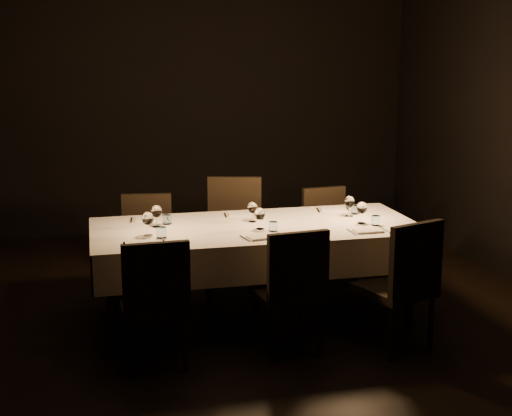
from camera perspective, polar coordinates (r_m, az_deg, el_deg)
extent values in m
cube|color=black|center=(5.75, 0.00, -8.84)|extent=(5.00, 6.00, 0.01)
cube|color=black|center=(8.33, -4.76, 8.40)|extent=(5.00, 0.01, 3.00)
cube|color=black|center=(2.60, 15.25, -1.00)|extent=(5.00, 0.01, 3.00)
cube|color=black|center=(5.53, 0.00, -1.72)|extent=(2.40, 1.00, 0.04)
cylinder|color=black|center=(5.10, -11.35, -7.61)|extent=(0.07, 0.07, 0.71)
cylinder|color=black|center=(5.90, -11.64, -4.85)|extent=(0.07, 0.07, 0.71)
cylinder|color=black|center=(5.61, 12.27, -5.78)|extent=(0.07, 0.07, 0.71)
cylinder|color=black|center=(6.34, 9.04, -3.51)|extent=(0.07, 0.07, 0.71)
cube|color=silver|center=(5.52, 0.00, -1.46)|extent=(2.52, 1.12, 0.01)
cube|color=silver|center=(6.08, -1.19, -1.57)|extent=(2.52, 0.01, 0.28)
cube|color=silver|center=(5.04, 1.44, -4.55)|extent=(2.52, 0.01, 0.28)
cube|color=silver|center=(5.96, 11.83, -2.13)|extent=(0.01, 1.12, 0.28)
cube|color=silver|center=(5.42, -13.04, -3.65)|extent=(0.01, 1.12, 0.28)
cylinder|color=black|center=(5.13, -6.38, -9.33)|extent=(0.04, 0.04, 0.38)
cylinder|color=black|center=(4.80, -5.69, -10.85)|extent=(0.04, 0.04, 0.38)
cylinder|color=black|center=(5.09, -10.36, -9.63)|extent=(0.04, 0.04, 0.38)
cylinder|color=black|center=(4.76, -9.96, -11.20)|extent=(0.04, 0.04, 0.38)
cube|color=black|center=(4.86, -8.18, -7.88)|extent=(0.45, 0.45, 0.06)
cube|color=black|center=(4.60, -7.97, -5.59)|extent=(0.43, 0.07, 0.47)
cube|color=silver|center=(5.02, -8.93, -2.86)|extent=(0.22, 0.15, 0.02)
cube|color=silver|center=(5.02, -10.49, -3.00)|extent=(0.02, 0.20, 0.01)
cube|color=silver|center=(5.04, -7.37, -2.83)|extent=(0.02, 0.20, 0.01)
cylinder|color=silver|center=(5.20, -7.58, -1.94)|extent=(0.07, 0.07, 0.08)
cylinder|color=white|center=(5.28, -8.61, -2.16)|extent=(0.07, 0.07, 0.00)
cylinder|color=white|center=(5.27, -8.63, -1.70)|extent=(0.01, 0.01, 0.08)
ellipsoid|color=white|center=(5.25, -8.66, -0.83)|extent=(0.09, 0.09, 0.10)
cylinder|color=black|center=(5.34, 3.55, -8.36)|extent=(0.04, 0.04, 0.38)
cylinder|color=black|center=(5.04, 5.18, -9.69)|extent=(0.04, 0.04, 0.38)
cylinder|color=black|center=(5.21, -0.09, -8.84)|extent=(0.04, 0.04, 0.38)
cylinder|color=black|center=(4.91, 1.34, -10.26)|extent=(0.04, 0.04, 0.38)
cube|color=black|center=(5.04, 2.52, -6.97)|extent=(0.48, 0.48, 0.06)
cube|color=black|center=(4.80, 3.41, -4.68)|extent=(0.44, 0.10, 0.47)
cube|color=silver|center=(5.15, 0.49, -2.33)|extent=(0.22, 0.16, 0.01)
cube|color=silver|center=(5.12, -0.91, -2.47)|extent=(0.05, 0.18, 0.01)
cube|color=silver|center=(5.18, 1.88, -2.30)|extent=(0.05, 0.18, 0.01)
cylinder|color=silver|center=(5.34, 1.38, -1.48)|extent=(0.07, 0.07, 0.07)
cylinder|color=white|center=(5.41, 0.31, -1.68)|extent=(0.06, 0.06, 0.00)
cylinder|color=white|center=(5.40, 0.31, -1.25)|extent=(0.01, 0.01, 0.08)
ellipsoid|color=white|center=(5.38, 0.32, -0.45)|extent=(0.08, 0.08, 0.09)
cylinder|color=black|center=(5.52, 10.99, -7.77)|extent=(0.04, 0.04, 0.40)
cylinder|color=black|center=(5.27, 13.82, -8.89)|extent=(0.04, 0.04, 0.40)
cylinder|color=black|center=(5.28, 7.98, -8.60)|extent=(0.04, 0.04, 0.40)
cylinder|color=black|center=(5.02, 10.79, -9.84)|extent=(0.04, 0.04, 0.40)
cube|color=black|center=(5.19, 11.00, -6.41)|extent=(0.58, 0.58, 0.06)
cube|color=black|center=(4.97, 12.70, -3.97)|extent=(0.45, 0.20, 0.50)
cube|color=silver|center=(5.40, 8.96, -1.80)|extent=(0.21, 0.14, 0.02)
cube|color=silver|center=(5.35, 7.64, -1.93)|extent=(0.02, 0.19, 0.01)
cube|color=silver|center=(5.45, 10.26, -1.76)|extent=(0.02, 0.19, 0.01)
cylinder|color=silver|center=(5.60, 9.55, -0.98)|extent=(0.07, 0.07, 0.07)
cylinder|color=white|center=(5.65, 8.43, -1.19)|extent=(0.06, 0.06, 0.00)
cylinder|color=white|center=(5.64, 8.44, -0.78)|extent=(0.01, 0.01, 0.08)
ellipsoid|color=white|center=(5.62, 8.47, 0.02)|extent=(0.08, 0.08, 0.10)
cylinder|color=black|center=(6.03, -10.43, -6.11)|extent=(0.04, 0.04, 0.37)
cylinder|color=black|center=(6.36, -10.13, -5.13)|extent=(0.04, 0.04, 0.37)
cylinder|color=black|center=(6.01, -7.14, -6.08)|extent=(0.04, 0.04, 0.37)
cylinder|color=black|center=(6.33, -7.02, -5.09)|extent=(0.04, 0.04, 0.37)
cube|color=black|center=(6.12, -8.74, -3.70)|extent=(0.48, 0.48, 0.06)
cube|color=black|center=(6.23, -8.71, -0.95)|extent=(0.43, 0.11, 0.46)
cube|color=silver|center=(5.77, -8.63, -0.86)|extent=(0.22, 0.15, 0.02)
cube|color=silver|center=(5.76, -9.94, -0.97)|extent=(0.03, 0.19, 0.01)
cube|color=silver|center=(5.78, -7.32, -0.84)|extent=(0.03, 0.19, 0.01)
cylinder|color=silver|center=(5.60, -7.14, -0.92)|extent=(0.07, 0.07, 0.07)
cylinder|color=white|center=(5.52, -7.92, -1.50)|extent=(0.06, 0.06, 0.00)
cylinder|color=white|center=(5.51, -7.93, -1.08)|extent=(0.01, 0.01, 0.08)
ellipsoid|color=white|center=(5.49, -7.96, -0.27)|extent=(0.08, 0.08, 0.10)
cylinder|color=black|center=(6.12, -3.82, -5.42)|extent=(0.04, 0.04, 0.41)
cylinder|color=black|center=(6.50, -3.45, -4.35)|extent=(0.04, 0.04, 0.41)
cylinder|color=black|center=(6.09, -0.09, -5.48)|extent=(0.04, 0.04, 0.41)
cylinder|color=black|center=(6.47, 0.06, -4.40)|extent=(0.04, 0.04, 0.41)
cube|color=black|center=(6.22, -1.84, -2.81)|extent=(0.59, 0.59, 0.06)
cube|color=black|center=(6.36, -1.72, 0.21)|extent=(0.47, 0.18, 0.52)
cube|color=silver|center=(5.87, -1.27, -0.49)|extent=(0.21, 0.14, 0.01)
cube|color=silver|center=(5.85, -2.47, -0.59)|extent=(0.03, 0.18, 0.01)
cube|color=silver|center=(5.90, -0.09, -0.47)|extent=(0.03, 0.18, 0.01)
cylinder|color=silver|center=(5.72, 0.32, -0.55)|extent=(0.06, 0.06, 0.07)
cylinder|color=white|center=(5.63, -0.28, -1.10)|extent=(0.06, 0.06, 0.00)
cylinder|color=white|center=(5.62, -0.28, -0.70)|extent=(0.01, 0.01, 0.08)
ellipsoid|color=white|center=(5.61, -0.28, 0.04)|extent=(0.08, 0.08, 0.09)
cylinder|color=black|center=(6.33, 5.27, -5.10)|extent=(0.04, 0.04, 0.36)
cylinder|color=black|center=(6.62, 4.06, -4.28)|extent=(0.04, 0.04, 0.36)
cylinder|color=black|center=(6.47, 7.98, -4.77)|extent=(0.04, 0.04, 0.36)
cylinder|color=black|center=(6.76, 6.68, -3.99)|extent=(0.04, 0.04, 0.36)
cube|color=black|center=(6.48, 6.04, -2.78)|extent=(0.46, 0.46, 0.05)
cube|color=black|center=(6.58, 5.43, -0.27)|extent=(0.42, 0.09, 0.45)
cube|color=silver|center=(6.08, 6.18, -0.09)|extent=(0.23, 0.17, 0.02)
cube|color=silver|center=(6.04, 5.00, -0.20)|extent=(0.05, 0.19, 0.01)
cube|color=silver|center=(6.13, 7.35, -0.08)|extent=(0.05, 0.19, 0.01)
cylinder|color=silver|center=(5.96, 7.96, -0.12)|extent=(0.07, 0.07, 0.07)
cylinder|color=white|center=(5.86, 7.45, -0.66)|extent=(0.06, 0.06, 0.00)
cylinder|color=white|center=(5.85, 7.46, -0.26)|extent=(0.01, 0.01, 0.08)
ellipsoid|color=white|center=(5.84, 7.49, 0.50)|extent=(0.08, 0.08, 0.10)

